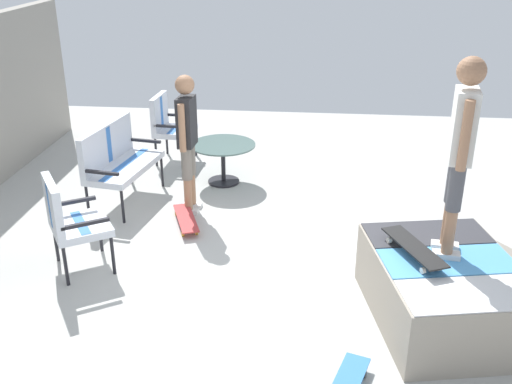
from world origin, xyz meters
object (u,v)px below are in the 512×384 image
patio_chair_near_house (168,122)px  skateboard_by_bench (186,219)px  patio_chair_by_wall (68,217)px  person_watching (187,134)px  skateboard_on_ramp (414,248)px  patio_bench (116,156)px  patio_table (223,155)px  skate_ramp (447,290)px  person_skater (461,144)px

patio_chair_near_house → skateboard_by_bench: bearing=-161.7°
patio_chair_near_house → patio_chair_by_wall: 3.31m
person_watching → skateboard_on_ramp: bearing=-129.7°
patio_chair_near_house → person_watching: size_ratio=0.59×
patio_chair_near_house → person_watching: (-1.74, -0.68, 0.40)m
patio_chair_by_wall → patio_chair_near_house: bearing=-3.9°
patio_chair_near_house → skateboard_on_ramp: size_ratio=1.26×
patio_bench → skateboard_by_bench: 1.30m
patio_bench → patio_table: size_ratio=1.47×
patio_table → skateboard_on_ramp: 3.67m
skate_ramp → patio_bench: (2.25, 3.75, 0.31)m
patio_bench → skateboard_by_bench: (-0.62, -1.01, -0.53)m
patio_table → person_skater: size_ratio=0.52×
skateboard_on_ramp → patio_bench: bearing=57.1°
skate_ramp → person_skater: size_ratio=1.30×
patio_chair_by_wall → person_watching: 1.85m
person_watching → skateboard_on_ramp: size_ratio=2.13×
patio_chair_by_wall → patio_table: (2.50, -1.19, -0.21)m
skateboard_by_bench → skateboard_on_ramp: bearing=-123.5°
patio_bench → person_watching: person_watching is taller
patio_chair_near_house → skateboard_on_ramp: patio_chair_near_house is taller
patio_bench → skateboard_on_ramp: bearing=-122.9°
patio_bench → skateboard_on_ramp: 4.07m
skate_ramp → patio_chair_by_wall: (0.49, 3.68, 0.30)m
patio_chair_by_wall → person_skater: bearing=-95.7°
skate_ramp → patio_chair_near_house: 5.14m
person_watching → person_skater: size_ratio=0.99×
skate_ramp → patio_chair_by_wall: size_ratio=2.22×
patio_bench → skateboard_on_ramp: (-2.21, -3.41, 0.09)m
patio_chair_near_house → person_skater: (-3.67, -3.42, 1.03)m
patio_bench → patio_chair_by_wall: bearing=-177.8°
skate_ramp → patio_chair_by_wall: patio_chair_by_wall is taller
patio_chair_by_wall → patio_table: size_ratio=1.13×
patio_bench → patio_chair_near_house: (1.55, -0.29, -0.00)m
patio_chair_near_house → skateboard_by_bench: patio_chair_near_house is taller
patio_chair_near_house → person_watching: person_watching is taller
person_watching → skate_ramp: bearing=-126.6°
patio_chair_near_house → patio_table: (-0.80, -0.97, -0.21)m
patio_chair_by_wall → skateboard_on_ramp: (-0.46, -3.35, 0.09)m
patio_bench → person_watching: (-0.19, -0.98, 0.40)m
patio_chair_by_wall → person_watching: bearing=-30.2°
person_watching → patio_table: bearing=-16.7°
skateboard_by_bench → person_watching: bearing=4.3°
patio_bench → person_skater: bearing=-119.7°
person_skater → person_watching: bearing=54.8°
person_watching → skateboard_by_bench: bearing=-175.7°
skate_ramp → patio_table: size_ratio=2.51×
patio_bench → person_watching: size_ratio=0.77×
skate_ramp → patio_bench: 4.38m
person_watching → skateboard_by_bench: person_watching is taller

